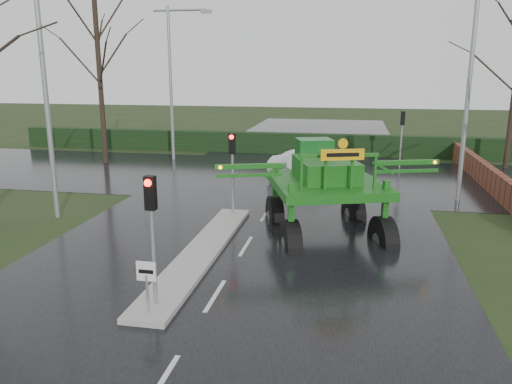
% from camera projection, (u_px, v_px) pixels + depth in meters
% --- Properties ---
extents(ground, '(140.00, 140.00, 0.00)m').
position_uv_depth(ground, '(215.00, 296.00, 13.63)').
color(ground, black).
rests_on(ground, ground).
extents(road_main, '(14.00, 80.00, 0.02)m').
position_uv_depth(road_main, '(273.00, 203.00, 23.16)').
color(road_main, black).
rests_on(road_main, ground).
extents(road_cross, '(80.00, 12.00, 0.02)m').
position_uv_depth(road_cross, '(289.00, 176.00, 28.88)').
color(road_cross, black).
rests_on(road_cross, ground).
extents(median_island, '(1.20, 10.00, 0.16)m').
position_uv_depth(median_island, '(202.00, 252.00, 16.71)').
color(median_island, gray).
rests_on(median_island, ground).
extents(hedge_row, '(44.00, 0.90, 1.50)m').
position_uv_depth(hedge_row, '(303.00, 144.00, 36.33)').
color(hedge_row, black).
rests_on(hedge_row, ground).
extents(brick_wall, '(0.40, 20.00, 1.20)m').
position_uv_depth(brick_wall, '(483.00, 173.00, 26.80)').
color(brick_wall, '#592D1E').
rests_on(brick_wall, ground).
extents(keep_left_sign, '(0.50, 0.07, 1.35)m').
position_uv_depth(keep_left_sign, '(147.00, 279.00, 12.19)').
color(keep_left_sign, gray).
rests_on(keep_left_sign, ground).
extents(traffic_signal_near, '(0.26, 0.33, 3.52)m').
position_uv_depth(traffic_signal_near, '(151.00, 213.00, 12.29)').
color(traffic_signal_near, gray).
rests_on(traffic_signal_near, ground).
extents(traffic_signal_mid, '(0.26, 0.33, 3.52)m').
position_uv_depth(traffic_signal_mid, '(232.00, 156.00, 20.39)').
color(traffic_signal_mid, gray).
rests_on(traffic_signal_mid, ground).
extents(traffic_signal_far, '(0.26, 0.33, 3.52)m').
position_uv_depth(traffic_signal_far, '(402.00, 126.00, 30.88)').
color(traffic_signal_far, gray).
rests_on(traffic_signal_far, ground).
extents(street_light_left_near, '(3.85, 0.30, 10.00)m').
position_uv_depth(street_light_left_near, '(50.00, 70.00, 19.43)').
color(street_light_left_near, gray).
rests_on(street_light_left_near, ground).
extents(street_light_right, '(3.85, 0.30, 10.00)m').
position_uv_depth(street_light_right, '(463.00, 70.00, 22.12)').
color(street_light_right, gray).
rests_on(street_light_right, ground).
extents(street_light_left_far, '(3.85, 0.30, 10.00)m').
position_uv_depth(street_light_left_far, '(175.00, 70.00, 32.77)').
color(street_light_left_far, gray).
rests_on(street_light_left_far, ground).
extents(tree_left_far, '(7.70, 7.70, 13.26)m').
position_uv_depth(tree_left_far, '(98.00, 51.00, 31.38)').
color(tree_left_far, black).
rests_on(tree_left_far, ground).
extents(crop_sprayer, '(8.09, 6.22, 4.73)m').
position_uv_depth(crop_sprayer, '(290.00, 183.00, 17.19)').
color(crop_sprayer, black).
rests_on(crop_sprayer, ground).
extents(white_sedan, '(4.95, 1.79, 1.62)m').
position_uv_depth(white_sedan, '(312.00, 180.00, 27.94)').
color(white_sedan, silver).
rests_on(white_sedan, ground).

